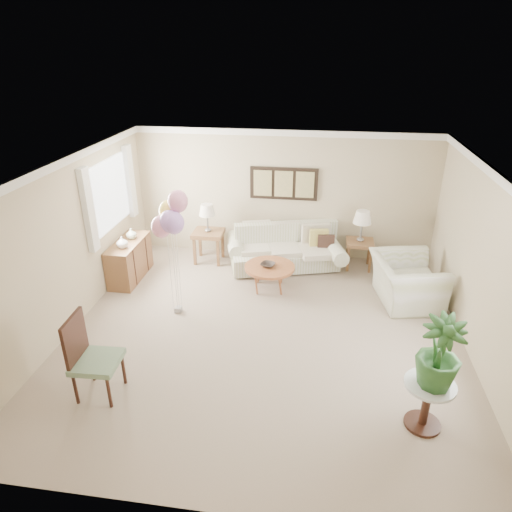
# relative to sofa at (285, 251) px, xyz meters

# --- Properties ---
(ground_plane) EXTENTS (6.00, 6.00, 0.00)m
(ground_plane) POSITION_rel_sofa_xyz_m (-0.10, -2.42, -0.33)
(ground_plane) COLOR gray
(room_shell) EXTENTS (6.04, 6.04, 2.60)m
(room_shell) POSITION_rel_sofa_xyz_m (-0.21, -2.33, 1.29)
(room_shell) COLOR #BCB092
(room_shell) RESTS_ON ground
(wall_art_triptych) EXTENTS (1.35, 0.06, 0.65)m
(wall_art_triptych) POSITION_rel_sofa_xyz_m (-0.10, 0.54, 1.22)
(wall_art_triptych) COLOR black
(wall_art_triptych) RESTS_ON ground
(sofa) EXTENTS (2.51, 1.40, 0.85)m
(sofa) POSITION_rel_sofa_xyz_m (0.00, 0.00, 0.00)
(sofa) COLOR silver
(sofa) RESTS_ON ground
(end_table_left) EXTENTS (0.60, 0.55, 0.65)m
(end_table_left) POSITION_rel_sofa_xyz_m (-1.56, 0.02, 0.21)
(end_table_left) COLOR brown
(end_table_left) RESTS_ON ground
(end_table_right) EXTENTS (0.53, 0.48, 0.58)m
(end_table_right) POSITION_rel_sofa_xyz_m (1.46, 0.15, 0.15)
(end_table_right) COLOR brown
(end_table_right) RESTS_ON ground
(lamp_left) EXTENTS (0.32, 0.32, 0.57)m
(lamp_left) POSITION_rel_sofa_xyz_m (-1.56, 0.02, 0.76)
(lamp_left) COLOR gray
(lamp_left) RESTS_ON end_table_left
(lamp_right) EXTENTS (0.35, 0.35, 0.62)m
(lamp_right) POSITION_rel_sofa_xyz_m (1.46, 0.15, 0.72)
(lamp_right) COLOR gray
(lamp_right) RESTS_ON end_table_right
(coffee_table) EXTENTS (0.91, 0.91, 0.46)m
(coffee_table) POSITION_rel_sofa_xyz_m (-0.19, -0.97, 0.09)
(coffee_table) COLOR #9B5B40
(coffee_table) RESTS_ON ground
(decor_bowl) EXTENTS (0.32, 0.32, 0.06)m
(decor_bowl) POSITION_rel_sofa_xyz_m (-0.22, -0.99, 0.16)
(decor_bowl) COLOR #2D2420
(decor_bowl) RESTS_ON coffee_table
(armchair) EXTENTS (1.27, 1.39, 0.79)m
(armchair) POSITION_rel_sofa_xyz_m (2.18, -1.06, 0.06)
(armchair) COLOR silver
(armchair) RESTS_ON ground
(side_table) EXTENTS (0.58, 0.58, 0.63)m
(side_table) POSITION_rel_sofa_xyz_m (1.99, -3.97, 0.14)
(side_table) COLOR silver
(side_table) RESTS_ON ground
(potted_plant) EXTENTS (0.50, 0.50, 0.87)m
(potted_plant) POSITION_rel_sofa_xyz_m (2.02, -3.99, 0.73)
(potted_plant) COLOR #275327
(potted_plant) RESTS_ON side_table
(accent_chair) EXTENTS (0.57, 0.57, 1.12)m
(accent_chair) POSITION_rel_sofa_xyz_m (-2.08, -4.00, 0.25)
(accent_chair) COLOR slate
(accent_chair) RESTS_ON ground
(credenza) EXTENTS (0.46, 1.20, 0.74)m
(credenza) POSITION_rel_sofa_xyz_m (-2.86, -0.92, 0.04)
(credenza) COLOR brown
(credenza) RESTS_ON ground
(vase_white) EXTENTS (0.25, 0.25, 0.21)m
(vase_white) POSITION_rel_sofa_xyz_m (-2.84, -1.17, 0.51)
(vase_white) COLOR white
(vase_white) RESTS_ON credenza
(vase_sage) EXTENTS (0.24, 0.24, 0.20)m
(vase_sage) POSITION_rel_sofa_xyz_m (-2.84, -0.75, 0.51)
(vase_sage) COLOR #B0C1A7
(vase_sage) RESTS_ON credenza
(balloon_cluster) EXTENTS (0.56, 0.57, 2.10)m
(balloon_cluster) POSITION_rel_sofa_xyz_m (-1.61, -1.98, 1.35)
(balloon_cluster) COLOR gray
(balloon_cluster) RESTS_ON ground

